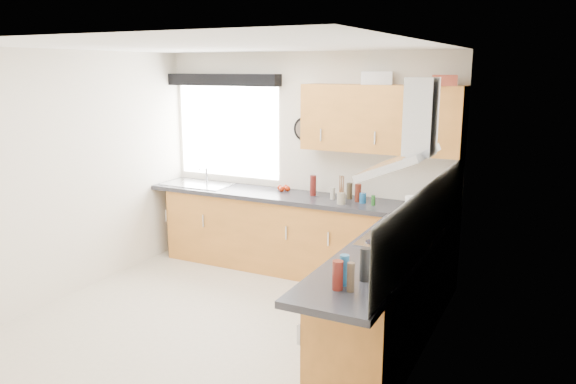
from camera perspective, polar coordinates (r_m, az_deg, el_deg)
The scene contains 37 objects.
ground_plane at distance 5.41m, azimuth -6.58°, elevation -12.96°, with size 3.60×3.60×0.00m, color beige.
ceiling at distance 4.90m, azimuth -7.33°, elevation 14.51°, with size 3.60×3.60×0.02m, color white.
wall_back at distance 6.55m, azimuth 1.77°, elevation 3.10°, with size 3.60×0.02×2.50m, color silver.
wall_front at distance 3.70m, azimuth -22.54°, elevation -5.32°, with size 3.60×0.02×2.50m, color silver.
wall_left at distance 6.17m, azimuth -21.02°, elevation 1.68°, with size 0.02×3.60×2.50m, color silver.
wall_right at distance 4.31m, azimuth 13.50°, elevation -2.25°, with size 0.02×3.60×2.50m, color silver.
window at distance 7.01m, azimuth -6.10°, elevation 6.13°, with size 1.40×0.02×1.10m, color silver.
window_blind at distance 6.89m, azimuth -6.64°, elevation 11.26°, with size 1.50×0.18×0.14m, color black.
splashback at distance 4.61m, azimuth 14.20°, elevation -2.21°, with size 0.01×3.00×0.54m, color white.
base_cab_back at distance 6.53m, azimuth -0.15°, elevation -4.32°, with size 3.00×0.58×0.86m, color #A36426.
base_cab_corner at distance 6.01m, azimuth 13.65°, elevation -6.21°, with size 0.60×0.60×0.86m, color #A36426.
base_cab_right at distance 4.78m, azimuth 9.98°, elevation -11.01°, with size 0.58×2.10×0.86m, color #A36426.
worktop_back at distance 6.36m, azimuth 0.61°, elevation -0.54°, with size 3.60×0.62×0.05m, color black.
worktop_right at distance 4.48m, azimuth 9.51°, elevation -6.35°, with size 0.62×2.42×0.05m, color black.
sink at distance 7.02m, azimuth -9.19°, elevation 1.09°, with size 0.84×0.46×0.10m, color #B3B8C3, non-canonical shape.
oven at distance 4.92m, azimuth 10.38°, elevation -10.40°, with size 0.56×0.58×0.85m, color black.
hob_plate at distance 4.75m, azimuth 10.61°, elevation -4.91°, with size 0.52×0.52×0.01m, color #B3B8C3.
extractor_hood at distance 4.54m, azimuth 12.26°, elevation 5.26°, with size 0.52×0.78×0.66m, color #B3B8C3, non-canonical shape.
upper_cabinets at distance 5.98m, azimuth 9.44°, elevation 7.35°, with size 1.70×0.35×0.70m, color #A36426.
washing_machine at distance 6.98m, azimuth -6.73°, elevation -3.66°, with size 0.53×0.51×0.77m, color silver.
wall_clock at distance 6.46m, azimuth 1.70°, elevation 6.39°, with size 0.28×0.28×0.04m, color black.
casserole at distance 6.08m, azimuth 9.00°, elevation 11.38°, with size 0.32×0.23×0.13m, color silver.
storage_box at distance 5.70m, azimuth 15.62°, elevation 10.86°, with size 0.23×0.19×0.10m, color #993B2A.
utensil_pot at distance 5.96m, azimuth 5.44°, elevation -0.62°, with size 0.09×0.09×0.13m, color gray.
kitchen_roll at distance 5.40m, azimuth 12.36°, elevation -1.64°, with size 0.11×0.11×0.24m, color silver.
tomato_cluster at distance 6.57m, azimuth -0.44°, elevation 0.39°, with size 0.14×0.14×0.06m, color #A31F06, non-canonical shape.
jar_0 at distance 6.20m, azimuth 6.26°, elevation 0.11°, with size 0.06×0.06×0.18m, color #3B3220.
jar_1 at distance 6.07m, azimuth 7.12°, elevation -0.09°, with size 0.07×0.07×0.19m, color #4E1B10.
jar_2 at distance 5.94m, azimuth 8.65°, elevation -0.84°, with size 0.04×0.04×0.11m, color #20541E.
jar_3 at distance 6.32m, azimuth 2.56°, elevation 0.66°, with size 0.07×0.07×0.23m, color #501410.
jar_4 at distance 6.16m, azimuth 4.56°, elevation -0.14°, with size 0.05×0.05×0.13m, color gray.
jar_5 at distance 6.03m, azimuth 7.60°, elevation -0.61°, with size 0.07×0.07×0.11m, color navy.
jar_6 at distance 6.33m, azimuth 2.66°, elevation 0.31°, with size 0.05×0.05×0.15m, color #184117.
bottle_0 at distance 3.66m, azimuth 6.39°, elevation -8.59°, with size 0.05×0.05×0.19m, color #392C1F.
bottle_1 at distance 3.76m, azimuth 5.74°, elevation -7.90°, with size 0.06×0.06×0.21m, color #1D598C.
bottle_2 at distance 3.85m, azimuth 7.82°, elevation -7.30°, with size 0.07×0.07×0.23m, color black.
bottle_3 at distance 3.69m, azimuth 5.07°, elevation -8.42°, with size 0.07×0.07×0.20m, color #5D1913.
Camera 1 is at (2.72, -4.07, 2.32)m, focal length 35.00 mm.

